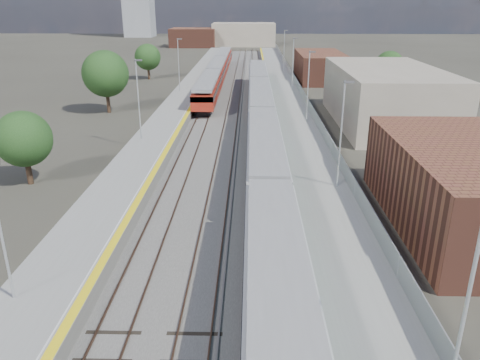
{
  "coord_description": "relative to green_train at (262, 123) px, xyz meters",
  "views": [
    {
      "loc": [
        0.32,
        -9.43,
        13.39
      ],
      "look_at": [
        -0.34,
        19.88,
        2.2
      ],
      "focal_mm": 35.0,
      "sensor_mm": 36.0,
      "label": 1
    }
  ],
  "objects": [
    {
      "name": "tree_a",
      "position": [
        -18.41,
        -11.28,
        1.43
      ],
      "size": [
        4.27,
        4.27,
        5.79
      ],
      "color": "#382619",
      "rests_on": "ground"
    },
    {
      "name": "green_train",
      "position": [
        0.0,
        0.0,
        0.0
      ],
      "size": [
        2.85,
        79.31,
        3.14
      ],
      "color": "black",
      "rests_on": "ground"
    },
    {
      "name": "ballast_bed",
      "position": [
        -3.75,
        16.77,
        -2.18
      ],
      "size": [
        10.5,
        155.0,
        0.06
      ],
      "primitive_type": "cube",
      "color": "#565451",
      "rests_on": "ground"
    },
    {
      "name": "ground",
      "position": [
        -1.5,
        14.27,
        -2.21
      ],
      "size": [
        320.0,
        320.0,
        0.0
      ],
      "primitive_type": "plane",
      "color": "#47443A",
      "rests_on": "ground"
    },
    {
      "name": "red_train",
      "position": [
        -7.0,
        38.38,
        -0.13
      ],
      "size": [
        2.79,
        56.62,
        3.52
      ],
      "color": "black",
      "rests_on": "ground"
    },
    {
      "name": "tree_d",
      "position": [
        20.95,
        31.57,
        1.67
      ],
      "size": [
        4.55,
        4.55,
        6.17
      ],
      "color": "#382619",
      "rests_on": "ground"
    },
    {
      "name": "buildings",
      "position": [
        -19.62,
        102.87,
        8.5
      ],
      "size": [
        72.0,
        185.5,
        40.0
      ],
      "color": "brown",
      "rests_on": "ground"
    },
    {
      "name": "tree_c",
      "position": [
        -19.96,
        41.8,
        1.79
      ],
      "size": [
        4.69,
        4.69,
        6.36
      ],
      "color": "#382619",
      "rests_on": "ground"
    },
    {
      "name": "platform_left",
      "position": [
        -10.55,
        16.76,
        -1.69
      ],
      "size": [
        4.3,
        155.0,
        8.52
      ],
      "color": "slate",
      "rests_on": "ground"
    },
    {
      "name": "tracks",
      "position": [
        -3.15,
        18.45,
        -2.1
      ],
      "size": [
        8.96,
        160.0,
        0.17
      ],
      "color": "#4C3323",
      "rests_on": "ground"
    },
    {
      "name": "tree_b",
      "position": [
        -19.43,
        13.98,
        2.73
      ],
      "size": [
        5.79,
        5.79,
        7.85
      ],
      "color": "#382619",
      "rests_on": "ground"
    },
    {
      "name": "platform_right",
      "position": [
        3.78,
        16.76,
        -1.67
      ],
      "size": [
        4.7,
        155.0,
        8.52
      ],
      "color": "slate",
      "rests_on": "ground"
    }
  ]
}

